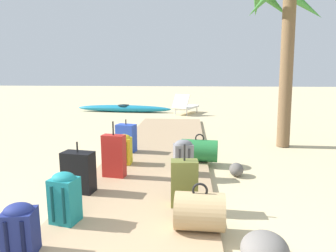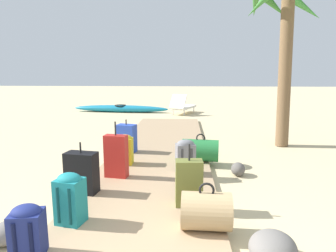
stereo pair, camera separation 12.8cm
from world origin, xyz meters
The scene contains 18 objects.
ground_plane centered at (0.00, 3.53, 0.00)m, with size 60.00×60.00×0.00m, color #CCB789.
boardwalk centered at (0.00, 4.42, 0.04)m, with size 1.90×8.83×0.08m, color tan.
backpack_teal centered at (-0.71, 1.51, 0.38)m, with size 0.32×0.29×0.56m.
suitcase_blue centered at (-0.67, 4.45, 0.36)m, with size 0.42×0.33×0.67m.
suitcase_olive centered at (0.56, 2.03, 0.36)m, with size 0.34×0.22×0.77m.
backpack_navy centered at (-0.86, 0.91, 0.33)m, with size 0.30×0.28×0.48m.
duffel_bag_green centered at (0.80, 3.89, 0.28)m, with size 0.70×0.47×0.51m.
backpack_grey centered at (0.52, 3.17, 0.38)m, with size 0.33×0.27×0.56m.
suitcase_red centered at (-0.54, 2.97, 0.41)m, with size 0.37×0.22×0.87m.
duffel_bag_tan centered at (0.74, 1.47, 0.28)m, with size 0.53×0.41×0.51m.
suitcase_black centered at (-0.87, 2.34, 0.36)m, with size 0.45×0.29×0.70m.
backpack_yellow centered at (-0.54, 3.64, 0.36)m, with size 0.27×0.25×0.53m.
palm_tree_far_right centered at (2.69, 5.58, 3.01)m, with size 2.12×2.23×3.93m.
lounge_chair centered at (0.41, 10.65, 0.33)m, with size 1.11×1.62×0.82m.
kayak centered at (-2.20, 11.07, 0.15)m, with size 4.10×0.87×0.31m.
rock_right_far centered at (1.39, 3.36, 0.11)m, with size 0.28×0.23×0.22m, color #5B5651.
rock_right_mid centered at (1.30, 1.05, 0.14)m, with size 0.42×0.49×0.28m, color slate.
rock_left_far centered at (-1.26, 1.21, 0.11)m, with size 0.30×0.34×0.22m, color slate.
Camera 2 is at (0.50, -1.45, 1.70)m, focal length 32.17 mm.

